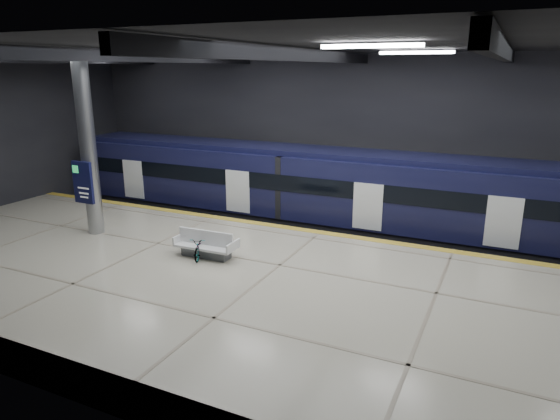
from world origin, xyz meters
The scene contains 10 objects.
ground centered at (0.00, 0.00, 0.00)m, with size 30.00×30.00×0.00m, color black.
room_shell centered at (0.00, 0.00, 5.72)m, with size 30.10×16.10×8.05m.
platform centered at (0.00, -2.50, 0.55)m, with size 30.00×11.00×1.10m, color #BCB49F.
safety_strip centered at (0.00, 2.75, 1.11)m, with size 30.00×0.40×0.01m, color gold.
rails centered at (0.00, 5.50, 0.08)m, with size 30.00×1.52×0.16m.
train centered at (0.30, 5.50, 2.06)m, with size 29.40×2.84×3.79m.
bench centered at (-2.60, -1.38, 1.43)m, with size 2.18×0.95×0.95m.
bicycle centered at (-2.76, -1.50, 1.48)m, with size 0.51×1.45×0.76m, color #99999E.
pannier_bag centered at (-3.36, -1.50, 1.28)m, with size 0.30×0.18×0.35m, color black.
info_column centered at (-8.00, -1.03, 4.46)m, with size 0.90×0.78×6.90m.
Camera 1 is at (6.54, -14.83, 7.34)m, focal length 32.00 mm.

